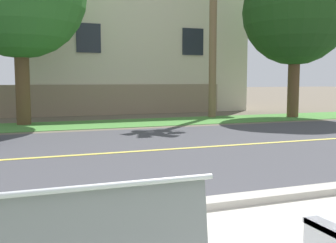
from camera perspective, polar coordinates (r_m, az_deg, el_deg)
ground_plane at (r=10.32m, az=-10.73°, el=-3.12°), size 140.00×140.00×0.00m
curb_edge at (r=4.97m, az=0.55°, el=-12.29°), size 44.00×0.30×0.11m
street_asphalt at (r=8.87m, az=-9.09°, el=-4.55°), size 52.00×8.00×0.01m
road_centre_line at (r=8.86m, az=-9.09°, el=-4.52°), size 48.00×0.14×0.01m
far_verge_grass at (r=14.60m, az=-13.61°, el=-0.51°), size 48.00×2.80×0.02m
shade_tree_left at (r=18.45m, az=18.35°, el=15.67°), size 4.49×4.49×7.41m
garden_wall at (r=18.53m, az=-11.42°, el=3.02°), size 13.00×0.36×1.40m
house_across_street at (r=22.26m, az=-6.01°, el=10.82°), size 12.26×6.91×6.93m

